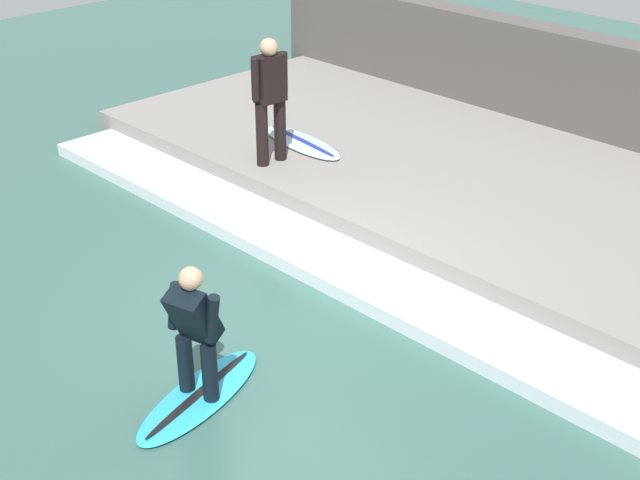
% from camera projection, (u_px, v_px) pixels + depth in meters
% --- Properties ---
extents(ground_plane, '(28.00, 28.00, 0.00)m').
position_uv_depth(ground_plane, '(291.00, 311.00, 9.44)').
color(ground_plane, '#386056').
extents(concrete_ledge, '(4.40, 11.90, 0.38)m').
position_uv_depth(concrete_ledge, '(495.00, 194.00, 11.62)').
color(concrete_ledge, gray).
rests_on(concrete_ledge, ground_plane).
extents(back_wall, '(0.50, 12.50, 1.78)m').
position_uv_depth(back_wall, '(599.00, 100.00, 12.82)').
color(back_wall, '#544F49').
rests_on(back_wall, ground_plane).
extents(wave_foam_crest, '(0.93, 11.31, 0.17)m').
position_uv_depth(wave_foam_crest, '(354.00, 273.00, 10.01)').
color(wave_foam_crest, silver).
rests_on(wave_foam_crest, ground_plane).
extents(surfboard_riding, '(1.71, 0.92, 0.07)m').
position_uv_depth(surfboard_riding, '(200.00, 396.00, 8.12)').
color(surfboard_riding, '#2DADD1').
rests_on(surfboard_riding, ground_plane).
extents(surfer_riding, '(0.50, 0.59, 1.31)m').
position_uv_depth(surfer_riding, '(194.00, 326.00, 7.77)').
color(surfer_riding, black).
rests_on(surfer_riding, surfboard_riding).
extents(surfer_waiting_near, '(0.57, 0.27, 1.70)m').
position_uv_depth(surfer_waiting_near, '(270.00, 94.00, 11.65)').
color(surfer_waiting_near, black).
rests_on(surfer_waiting_near, concrete_ledge).
extents(surfboard_waiting_near, '(0.72, 1.67, 0.07)m').
position_uv_depth(surfboard_waiting_near, '(302.00, 142.00, 12.64)').
color(surfboard_waiting_near, silver).
rests_on(surfboard_waiting_near, concrete_ledge).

